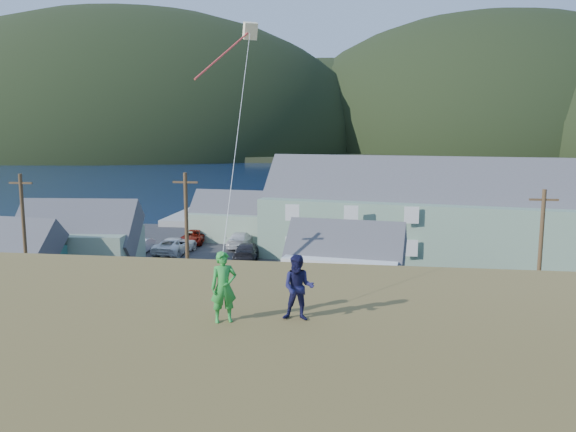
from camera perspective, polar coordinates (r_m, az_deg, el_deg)
The scene contains 16 objects.
ground at distance 34.76m, azimuth -3.21°, elevation -11.31°, with size 900.00×900.00×0.00m, color #0A1638.
grass_strip at distance 32.91m, azimuth -3.91°, elevation -12.40°, with size 110.00×8.00×0.10m, color #4C3D19.
waterfront_lot at distance 50.83m, azimuth 0.60°, elevation -4.75°, with size 72.00×36.00×0.12m, color #28282B.
wharf at distance 73.97m, azimuth -1.64°, elevation -0.19°, with size 26.00×14.00×0.90m, color gray.
far_shore at distance 362.22m, azimuth 7.24°, elevation 6.92°, with size 900.00×320.00×2.00m, color black.
far_hills at distance 312.88m, azimuth 13.65°, elevation 6.66°, with size 760.00×265.00×143.00m.
lodge at distance 52.62m, azimuth 15.32°, elevation 0.24°, with size 33.75×14.65×11.49m.
shed_teal at distance 48.35m, azimuth -26.72°, elevation -3.58°, with size 8.63×6.49×6.34m.
shed_palegreen_near at distance 50.76m, azimuth -20.58°, elevation -2.22°, with size 10.61×7.23×7.34m.
shed_white at distance 40.24m, azimuth 5.76°, elevation -4.76°, with size 8.98×6.59×6.65m.
shed_palegreen_far at distance 61.16m, azimuth -5.34°, elevation -0.15°, with size 10.35×6.67×6.55m.
utility_poles at distance 35.28m, azimuth -5.60°, elevation -3.33°, with size 32.59×0.24×9.17m.
parked_cars at distance 55.80m, azimuth -6.58°, elevation -2.74°, with size 25.90×12.98×1.58m.
kite_flyer_green at distance 13.96m, azimuth -6.55°, elevation -7.18°, with size 0.64×0.42×1.77m, color green.
kite_flyer_navy at distance 14.02m, azimuth 1.06°, elevation -7.29°, with size 0.81×0.63×1.66m, color #17173F.
kite_rig at distance 19.71m, azimuth -4.29°, elevation 17.70°, with size 0.94×3.46×8.91m.
Camera 1 is at (6.55, -32.00, 11.89)m, focal length 35.00 mm.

